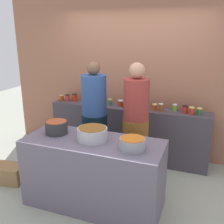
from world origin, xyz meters
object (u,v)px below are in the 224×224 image
preserve_jar_4 (120,103)px  cook_in_cap (135,130)px  preserve_jar_6 (135,105)px  preserve_jar_3 (110,102)px  preserve_jar_7 (143,105)px  preserve_jar_11 (185,109)px  bread_crate (8,173)px  preserve_jar_10 (175,108)px  preserve_jar_2 (75,97)px  preserve_jar_8 (155,107)px  cooking_pot_left (56,127)px  preserve_jar_0 (62,98)px  preserve_jar_5 (125,104)px  preserve_jar_13 (199,111)px  preserve_jar_1 (68,98)px  preserve_jar_9 (161,108)px  cook_with_tongs (95,125)px  cooking_pot_right (132,144)px  preserve_jar_12 (192,111)px  cooking_pot_center (92,134)px

preserve_jar_4 → cook_in_cap: cook_in_cap is taller
preserve_jar_6 → cook_in_cap: size_ratio=0.06×
preserve_jar_3 → preserve_jar_6: preserve_jar_3 is taller
preserve_jar_4 → preserve_jar_7: (0.38, 0.03, 0.00)m
preserve_jar_6 → preserve_jar_11: 0.79m
bread_crate → preserve_jar_10: bearing=33.1°
preserve_jar_2 → preserve_jar_3: 0.70m
preserve_jar_7 → preserve_jar_8: 0.21m
cooking_pot_left → preserve_jar_0: bearing=118.5°
cooking_pot_left → cook_in_cap: (0.85, 0.71, -0.17)m
preserve_jar_5 → preserve_jar_13: size_ratio=1.07×
preserve_jar_1 → preserve_jar_11: size_ratio=1.04×
preserve_jar_6 → preserve_jar_9: preserve_jar_9 is taller
preserve_jar_2 → preserve_jar_7: preserve_jar_2 is taller
preserve_jar_1 → preserve_jar_10: preserve_jar_1 is taller
preserve_jar_4 → cook_with_tongs: bearing=-105.4°
preserve_jar_13 → cook_in_cap: cook_in_cap is taller
preserve_jar_7 → cook_in_cap: 0.70m
preserve_jar_3 → cooking_pot_right: size_ratio=0.37×
preserve_jar_7 → cooking_pot_right: (0.26, -1.50, -0.03)m
preserve_jar_1 → preserve_jar_9: bearing=-1.4°
preserve_jar_1 → preserve_jar_8: 1.59m
preserve_jar_7 → cooking_pot_right: preserve_jar_7 is taller
preserve_jar_9 → preserve_jar_11: bearing=8.5°
preserve_jar_2 → preserve_jar_8: 1.48m
preserve_jar_8 → preserve_jar_5: bearing=-175.9°
preserve_jar_13 → bread_crate: bearing=-152.2°
preserve_jar_2 → cook_with_tongs: bearing=-45.1°
preserve_jar_7 → bread_crate: size_ratio=0.25×
preserve_jar_4 → preserve_jar_3: bearing=174.3°
cooking_pot_left → bread_crate: 1.21m
preserve_jar_4 → preserve_jar_9: preserve_jar_9 is taller
cook_with_tongs → preserve_jar_5: bearing=64.5°
preserve_jar_1 → cooking_pot_left: size_ratio=0.43×
preserve_jar_0 → bread_crate: preserve_jar_0 is taller
preserve_jar_13 → cooking_pot_left: (-1.67, -1.32, -0.02)m
preserve_jar_4 → cooking_pot_right: 1.60m
preserve_jar_8 → preserve_jar_13: preserve_jar_13 is taller
bread_crate → cooking_pot_left: bearing=1.0°
preserve_jar_7 → preserve_jar_12: 0.78m
preserve_jar_6 → cook_with_tongs: bearing=-125.8°
preserve_jar_2 → preserve_jar_7: 1.27m
cooking_pot_right → cooking_pot_left: bearing=173.7°
preserve_jar_2 → cook_in_cap: bearing=-27.4°
preserve_jar_3 → bread_crate: 1.95m
preserve_jar_9 → preserve_jar_11: size_ratio=1.07×
preserve_jar_11 → cooking_pot_right: 1.52m
preserve_jar_8 → cooking_pot_left: cooking_pot_left is taller
preserve_jar_8 → cook_with_tongs: bearing=-140.3°
preserve_jar_9 → cooking_pot_center: bearing=-113.5°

